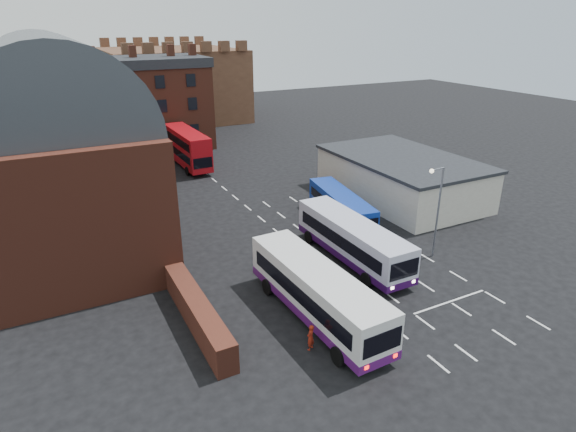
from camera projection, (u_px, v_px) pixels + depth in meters
name	position (u px, v px, depth m)	size (l,w,h in m)	color
ground	(359.00, 299.00, 31.37)	(180.00, 180.00, 0.00)	black
railway_station	(56.00, 142.00, 39.00)	(12.00, 28.00, 16.00)	#602B1E
forecourt_wall	(198.00, 313.00, 28.29)	(1.20, 10.00, 1.80)	#602B1E
cream_building	(401.00, 177.00, 48.44)	(10.40, 16.40, 4.25)	beige
brick_terrace	(124.00, 110.00, 64.36)	(22.00, 10.00, 11.00)	brown
castle_keep	(172.00, 84.00, 85.69)	(22.00, 22.00, 12.00)	brown
bus_white_outbound	(317.00, 290.00, 28.72)	(3.34, 12.09, 3.27)	white
bus_white_inbound	(352.00, 238.00, 35.67)	(2.97, 11.55, 3.15)	silver
bus_blue	(341.00, 205.00, 42.59)	(3.76, 10.09, 2.69)	#0E2F98
bus_red_double	(187.00, 148.00, 58.51)	(2.96, 11.11, 4.42)	#A80C13
street_lamp	(437.00, 204.00, 35.25)	(1.46, 0.34, 7.18)	slate
pedestrian_red	(311.00, 337.00, 26.33)	(0.57, 0.37, 1.55)	maroon
pedestrian_beige	(337.00, 342.00, 25.82)	(0.85, 0.66, 1.74)	tan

